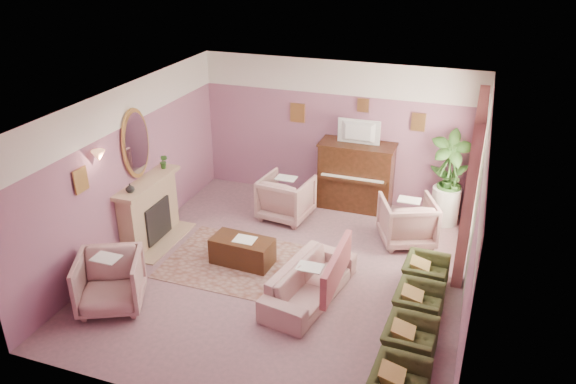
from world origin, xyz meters
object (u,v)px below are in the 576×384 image
(olive_chair_b, at_px, (410,337))
(sofa, at_px, (310,276))
(floral_armchair_right, at_px, (407,219))
(olive_chair_d, at_px, (426,270))
(side_table, at_px, (445,205))
(olive_chair_c, at_px, (419,300))
(floral_armchair_left, at_px, (286,195))
(olive_chair_a, at_px, (399,381))
(television, at_px, (358,131))
(floral_armchair_front, at_px, (109,279))
(coffee_table, at_px, (242,251))
(piano, at_px, (356,177))

(olive_chair_b, bearing_deg, sofa, 152.87)
(floral_armchair_right, height_order, olive_chair_d, floral_armchair_right)
(side_table, bearing_deg, olive_chair_c, -91.41)
(floral_armchair_left, xyz_separation_m, olive_chair_a, (2.78, -3.95, -0.14))
(television, xyz_separation_m, sofa, (0.06, -3.15, -1.22))
(floral_armchair_front, bearing_deg, olive_chair_b, 4.65)
(coffee_table, xyz_separation_m, side_table, (2.99, 2.58, 0.12))
(television, relative_size, olive_chair_a, 1.09)
(sofa, bearing_deg, floral_armchair_front, -156.36)
(sofa, height_order, olive_chair_d, sofa)
(sofa, bearing_deg, piano, 91.16)
(floral_armchair_front, bearing_deg, floral_armchair_right, 41.32)
(floral_armchair_left, relative_size, olive_chair_c, 1.26)
(olive_chair_b, height_order, olive_chair_d, same)
(olive_chair_b, bearing_deg, olive_chair_a, -90.00)
(television, relative_size, floral_armchair_left, 0.87)
(television, xyz_separation_m, side_table, (1.73, -0.03, -1.25))
(floral_armchair_right, bearing_deg, olive_chair_c, -77.22)
(floral_armchair_right, xyz_separation_m, olive_chair_d, (0.48, -1.31, -0.14))
(floral_armchair_front, bearing_deg, side_table, 44.81)
(floral_armchair_right, height_order, olive_chair_b, floral_armchair_right)
(sofa, relative_size, floral_armchair_front, 2.02)
(olive_chair_b, bearing_deg, piano, 112.38)
(coffee_table, relative_size, olive_chair_a, 1.37)
(floral_armchair_right, relative_size, olive_chair_a, 1.26)
(television, height_order, sofa, television)
(floral_armchair_right, distance_m, olive_chair_a, 3.81)
(floral_armchair_front, relative_size, side_table, 1.31)
(sofa, relative_size, olive_chair_c, 2.54)
(coffee_table, distance_m, olive_chair_b, 3.21)
(sofa, distance_m, floral_armchair_front, 2.89)
(coffee_table, xyz_separation_m, floral_armchair_right, (2.43, 1.59, 0.23))
(olive_chair_a, bearing_deg, floral_armchair_right, 97.31)
(piano, relative_size, olive_chair_d, 1.91)
(piano, distance_m, olive_chair_c, 3.61)
(piano, relative_size, floral_armchair_left, 1.52)
(piano, distance_m, olive_chair_d, 2.91)
(floral_armchair_left, xyz_separation_m, olive_chair_b, (2.78, -3.13, -0.14))
(floral_armchair_front, bearing_deg, television, 59.07)
(coffee_table, bearing_deg, floral_armchair_front, -127.86)
(olive_chair_a, bearing_deg, side_table, 89.08)
(olive_chair_d, bearing_deg, television, 125.43)
(olive_chair_b, bearing_deg, floral_armchair_front, -175.35)
(olive_chair_a, bearing_deg, coffee_table, 143.20)
(coffee_table, distance_m, floral_armchair_right, 2.91)
(olive_chair_b, bearing_deg, floral_armchair_left, 131.61)
(television, relative_size, sofa, 0.43)
(sofa, distance_m, olive_chair_b, 1.79)
(olive_chair_a, distance_m, side_table, 4.76)
(sofa, relative_size, olive_chair_a, 2.54)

